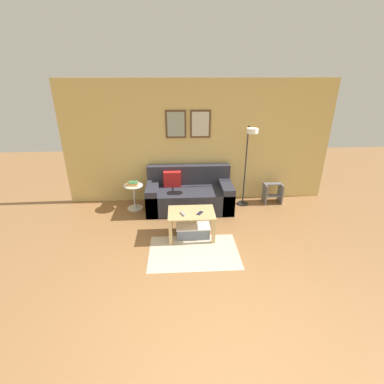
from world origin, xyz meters
name	(u,v)px	position (x,y,z in m)	size (l,w,h in m)	color
ground_plane	(225,348)	(0.00, 0.00, 0.00)	(16.00, 16.00, 0.00)	olive
wall_back	(198,143)	(0.00, 3.75, 1.28)	(5.60, 0.09, 2.55)	#D6B76B
area_rug	(194,252)	(-0.22, 1.69, 0.00)	(1.43, 0.97, 0.01)	#C1B299
couch	(189,195)	(-0.22, 3.29, 0.30)	(1.74, 0.87, 0.84)	#2D2D38
coffee_table	(191,217)	(-0.23, 2.18, 0.37)	(0.79, 0.55, 0.47)	tan
storage_bin	(193,230)	(-0.20, 2.20, 0.11)	(0.58, 0.37, 0.21)	slate
floor_lamp	(249,152)	(0.95, 3.21, 1.21)	(0.25, 0.52, 1.69)	black
side_table	(134,195)	(-1.36, 3.31, 0.32)	(0.38, 0.38, 0.53)	silver
book_stack	(133,184)	(-1.36, 3.30, 0.56)	(0.23, 0.18, 0.08)	#D8C666
remote_control	(183,214)	(-0.37, 2.10, 0.48)	(0.04, 0.15, 0.02)	#99999E
cell_phone	(200,213)	(-0.09, 2.13, 0.47)	(0.07, 0.14, 0.01)	#1E2338
step_stool	(273,193)	(1.61, 3.44, 0.23)	(0.38, 0.29, 0.43)	slate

